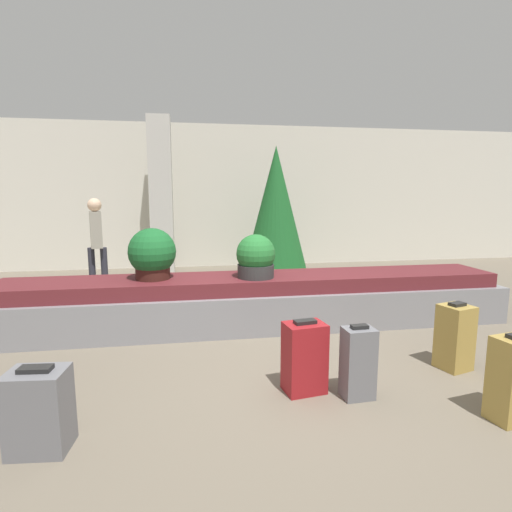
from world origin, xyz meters
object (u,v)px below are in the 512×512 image
at_px(suitcase_0, 455,337).
at_px(suitcase_3, 39,410).
at_px(decorated_tree, 276,208).
at_px(potted_plant_1, 256,258).
at_px(potted_plant_0, 152,254).
at_px(suitcase_2, 358,363).
at_px(pillar, 161,197).
at_px(traveler_0, 96,237).
at_px(suitcase_4, 304,357).

distance_m(suitcase_0, suitcase_3, 3.51).
relative_size(suitcase_3, decorated_tree, 0.22).
distance_m(suitcase_3, potted_plant_1, 2.85).
height_order(potted_plant_0, decorated_tree, decorated_tree).
distance_m(potted_plant_1, decorated_tree, 3.17).
xyz_separation_m(potted_plant_1, decorated_tree, (0.89, 3.00, 0.49)).
bearing_deg(suitcase_2, pillar, 105.96).
relative_size(suitcase_0, potted_plant_0, 1.06).
bearing_deg(potted_plant_0, decorated_tree, 53.50).
xyz_separation_m(traveler_0, decorated_tree, (3.23, 0.72, 0.44)).
relative_size(suitcase_0, potted_plant_1, 1.22).
relative_size(suitcase_4, traveler_0, 0.39).
bearing_deg(suitcase_4, suitcase_2, -31.76).
bearing_deg(suitcase_2, traveler_0, 122.20).
height_order(pillar, potted_plant_0, pillar).
distance_m(suitcase_4, potted_plant_0, 2.34).
bearing_deg(potted_plant_1, suitcase_4, -85.27).
bearing_deg(suitcase_3, pillar, 91.31).
bearing_deg(suitcase_2, suitcase_4, 154.16).
relative_size(pillar, potted_plant_0, 5.22).
distance_m(pillar, suitcase_3, 6.05).
relative_size(suitcase_0, suitcase_3, 1.13).
bearing_deg(decorated_tree, traveler_0, -167.39).
relative_size(suitcase_2, decorated_tree, 0.24).
distance_m(suitcase_4, potted_plant_1, 1.77).
bearing_deg(suitcase_0, suitcase_3, 175.85).
relative_size(potted_plant_0, traveler_0, 0.39).
xyz_separation_m(suitcase_0, traveler_0, (-4.01, 3.74, 0.63)).
xyz_separation_m(suitcase_0, suitcase_2, (-1.13, -0.37, -0.02)).
distance_m(suitcase_4, decorated_tree, 4.85).
bearing_deg(pillar, potted_plant_0, -88.21).
relative_size(suitcase_0, suitcase_2, 1.05).
height_order(pillar, traveler_0, pillar).
bearing_deg(potted_plant_0, suitcase_0, -28.64).
bearing_deg(suitcase_2, potted_plant_1, 103.59).
xyz_separation_m(suitcase_3, traveler_0, (-0.57, 4.43, 0.67)).
distance_m(potted_plant_1, traveler_0, 3.26).
xyz_separation_m(suitcase_0, suitcase_4, (-1.53, -0.20, -0.01)).
bearing_deg(potted_plant_1, traveler_0, 135.77).
xyz_separation_m(pillar, potted_plant_1, (1.35, -3.74, -0.71)).
relative_size(suitcase_0, traveler_0, 0.41).
distance_m(suitcase_2, suitcase_4, 0.44).
xyz_separation_m(potted_plant_0, decorated_tree, (2.13, 2.88, 0.44)).
relative_size(pillar, suitcase_4, 5.14).
xyz_separation_m(pillar, decorated_tree, (2.24, -0.74, -0.22)).
xyz_separation_m(pillar, suitcase_0, (3.02, -5.20, -1.29)).
height_order(potted_plant_1, decorated_tree, decorated_tree).
distance_m(suitcase_0, potted_plant_0, 3.37).
relative_size(suitcase_0, decorated_tree, 0.25).
distance_m(traveler_0, decorated_tree, 3.34).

